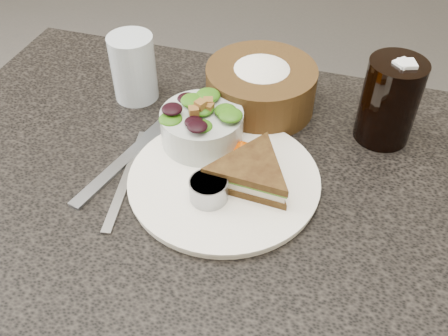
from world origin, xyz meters
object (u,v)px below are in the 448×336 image
object	(u,v)px
sandwich	(252,173)
salad_bowl	(202,122)
bread_basket	(261,81)
dinner_plate	(224,180)
water_glass	(134,68)
dining_table	(224,322)
dressing_ramekin	(209,190)
cola_glass	(390,98)

from	to	relation	value
sandwich	salad_bowl	size ratio (longest dim) A/B	1.13
salad_bowl	bread_basket	world-z (taller)	bread_basket
dinner_plate	water_glass	bearing A→B (deg)	142.12
dining_table	dinner_plate	xyz separation A→B (m)	(-0.00, 0.01, 0.38)
salad_bowl	water_glass	world-z (taller)	water_glass
dressing_ramekin	bread_basket	distance (m)	0.24
dinner_plate	dressing_ramekin	bearing A→B (deg)	-100.32
dining_table	salad_bowl	size ratio (longest dim) A/B	7.94
bread_basket	cola_glass	xyz separation A→B (m)	(0.20, -0.02, 0.02)
salad_bowl	dressing_ramekin	xyz separation A→B (m)	(0.05, -0.11, -0.02)
dining_table	bread_basket	world-z (taller)	bread_basket
cola_glass	water_glass	distance (m)	0.42
sandwich	bread_basket	world-z (taller)	bread_basket
dinner_plate	salad_bowl	xyz separation A→B (m)	(-0.06, 0.07, 0.04)
dining_table	salad_bowl	xyz separation A→B (m)	(-0.06, 0.08, 0.42)
salad_bowl	sandwich	bearing A→B (deg)	-35.03
dressing_ramekin	bread_basket	world-z (taller)	bread_basket
salad_bowl	cola_glass	bearing A→B (deg)	22.19
cola_glass	sandwich	bearing A→B (deg)	-133.98
sandwich	cola_glass	bearing A→B (deg)	49.74
salad_bowl	water_glass	distance (m)	0.18
cola_glass	dinner_plate	bearing A→B (deg)	-139.87
dining_table	dressing_ramekin	bearing A→B (deg)	-110.42
dinner_plate	cola_glass	xyz separation A→B (m)	(0.21, 0.18, 0.07)
sandwich	salad_bowl	distance (m)	0.12
dinner_plate	bread_basket	size ratio (longest dim) A/B	1.49
dinner_plate	cola_glass	world-z (taller)	cola_glass
sandwich	cola_glass	size ratio (longest dim) A/B	0.97
sandwich	salad_bowl	xyz separation A→B (m)	(-0.10, 0.07, 0.02)
water_glass	cola_glass	bearing A→B (deg)	1.74
salad_bowl	dressing_ramekin	size ratio (longest dim) A/B	2.36
salad_bowl	bread_basket	distance (m)	0.14
salad_bowl	cola_glass	distance (m)	0.29
dinner_plate	dressing_ramekin	size ratio (longest dim) A/B	5.12
bread_basket	cola_glass	size ratio (longest dim) A/B	1.24
dining_table	bread_basket	distance (m)	0.47
dining_table	cola_glass	xyz separation A→B (m)	(0.21, 0.19, 0.45)
dining_table	salad_bowl	bearing A→B (deg)	126.35
dining_table	sandwich	world-z (taller)	sandwich
bread_basket	water_glass	size ratio (longest dim) A/B	1.59
dinner_plate	cola_glass	bearing A→B (deg)	40.13
dinner_plate	bread_basket	xyz separation A→B (m)	(0.00, 0.20, 0.05)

